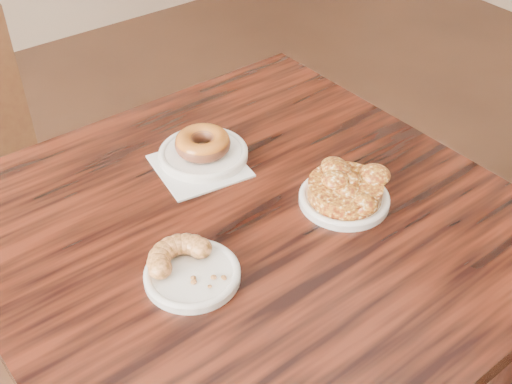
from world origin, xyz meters
TOP-DOWN VIEW (x-y plane):
  - cafe_table at (-0.16, 0.14)m, footprint 0.85×0.85m
  - napkin at (-0.15, 0.31)m, footprint 0.17×0.17m
  - plate_donut at (-0.13, 0.33)m, footprint 0.16×0.16m
  - plate_cruller at (-0.30, 0.09)m, footprint 0.14×0.14m
  - plate_fritter at (-0.01, 0.08)m, footprint 0.15×0.15m
  - glazed_donut at (-0.13, 0.33)m, footprint 0.10×0.10m
  - apple_fritter at (-0.01, 0.08)m, footprint 0.17×0.17m
  - cruller_fragment at (-0.30, 0.09)m, footprint 0.12×0.12m

SIDE VIEW (x-z plane):
  - cafe_table at x=-0.16m, z-range 0.00..0.75m
  - napkin at x=-0.15m, z-range 0.75..0.75m
  - plate_cruller at x=-0.30m, z-range 0.75..0.76m
  - plate_fritter at x=-0.01m, z-range 0.75..0.76m
  - plate_donut at x=-0.13m, z-range 0.75..0.77m
  - cruller_fragment at x=-0.30m, z-range 0.76..0.79m
  - apple_fritter at x=-0.01m, z-range 0.76..0.80m
  - glazed_donut at x=-0.13m, z-range 0.77..0.80m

